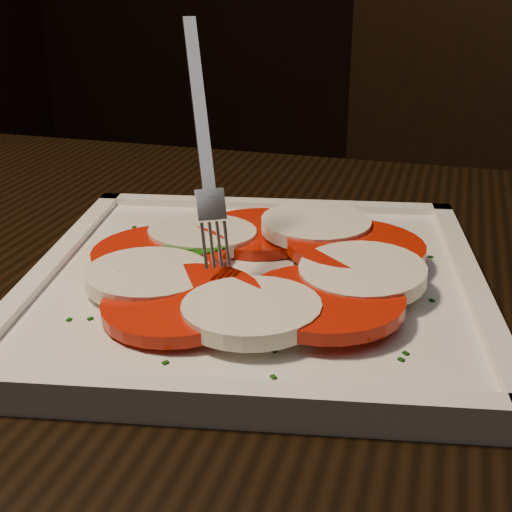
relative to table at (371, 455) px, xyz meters
name	(u,v)px	position (x,y,z in m)	size (l,w,h in m)	color
table	(371,455)	(0.00, 0.00, 0.00)	(1.27, 0.91, 0.75)	black
chair	(419,218)	(-0.09, 0.83, -0.12)	(0.53, 0.53, 0.93)	black
plate	(256,286)	(-0.09, 0.01, 0.11)	(0.30, 0.30, 0.01)	white
caprese_salad	(256,263)	(-0.09, 0.01, 0.12)	(0.25, 0.24, 0.02)	red
fork	(200,136)	(-0.13, 0.02, 0.21)	(0.03, 0.08, 0.15)	white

